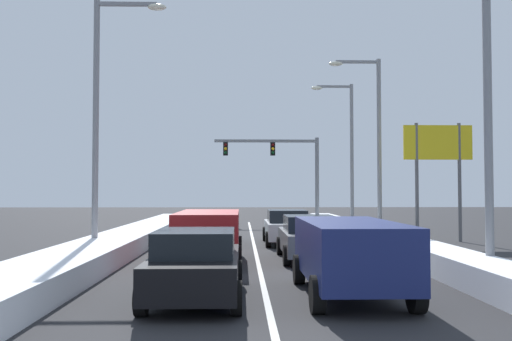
{
  "coord_description": "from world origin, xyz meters",
  "views": [
    {
      "loc": [
        -0.54,
        -5.7,
        2.35
      ],
      "look_at": [
        0.22,
        23.45,
        3.43
      ],
      "focal_mm": 38.7,
      "sensor_mm": 36.0,
      "label": 1
    }
  ],
  "objects": [
    {
      "name": "snow_bank_right_shoulder",
      "position": [
        5.3,
        16.95,
        0.34
      ],
      "size": [
        1.42,
        37.3,
        0.67
      ],
      "primitive_type": "cube",
      "color": "white",
      "rests_on": "ground"
    },
    {
      "name": "street_lamp_left_mid",
      "position": [
        -5.55,
        14.49,
        5.53
      ],
      "size": [
        2.66,
        0.36,
        9.38
      ],
      "color": "gray",
      "rests_on": "ground"
    },
    {
      "name": "lane_stripe_between_right_lane_and_center_lane",
      "position": [
        -0.0,
        16.95,
        0.0
      ],
      "size": [
        0.14,
        37.3,
        0.01
      ],
      "primitive_type": "cube",
      "color": "silver",
      "rests_on": "ground"
    },
    {
      "name": "street_lamp_right_mid",
      "position": [
        6.12,
        22.04,
        5.37
      ],
      "size": [
        2.66,
        0.36,
        9.08
      ],
      "color": "gray",
      "rests_on": "ground"
    },
    {
      "name": "sedan_green_center_lane_third",
      "position": [
        -1.9,
        18.09,
        0.76
      ],
      "size": [
        2.0,
        4.5,
        1.51
      ],
      "color": "#1E5633",
      "rests_on": "ground"
    },
    {
      "name": "suv_red_center_lane_second",
      "position": [
        -1.61,
        12.38,
        1.02
      ],
      "size": [
        2.16,
        4.9,
        1.67
      ],
      "color": "maroon",
      "rests_on": "ground"
    },
    {
      "name": "street_lamp_right_far",
      "position": [
        6.08,
        28.82,
        5.38
      ],
      "size": [
        2.66,
        0.36,
        9.11
      ],
      "color": "gray",
      "rests_on": "ground"
    },
    {
      "name": "sedan_black_center_lane_nearest",
      "position": [
        -1.53,
        6.28,
        0.76
      ],
      "size": [
        2.0,
        4.5,
        1.51
      ],
      "color": "black",
      "rests_on": "ground"
    },
    {
      "name": "traffic_light_gantry",
      "position": [
        2.57,
        33.9,
        4.5
      ],
      "size": [
        7.54,
        0.47,
        6.2
      ],
      "color": "slate",
      "rests_on": "ground"
    },
    {
      "name": "snow_bank_left_shoulder",
      "position": [
        -5.3,
        16.95,
        0.32
      ],
      "size": [
        2.11,
        37.3,
        0.65
      ],
      "primitive_type": "cube",
      "color": "white",
      "rests_on": "ground"
    },
    {
      "name": "suv_navy_right_lane_nearest",
      "position": [
        1.86,
        6.55,
        1.02
      ],
      "size": [
        2.16,
        4.9,
        1.67
      ],
      "color": "navy",
      "rests_on": "ground"
    },
    {
      "name": "roadside_sign_right",
      "position": [
        8.57,
        19.58,
        4.02
      ],
      "size": [
        3.2,
        0.16,
        5.5
      ],
      "color": "#59595B",
      "rests_on": "ground"
    },
    {
      "name": "ground_plane",
      "position": [
        0.0,
        13.56,
        0.0
      ],
      "size": [
        120.0,
        120.0,
        0.0
      ],
      "primitive_type": "plane",
      "color": "#28282B"
    },
    {
      "name": "sedan_silver_right_lane_third",
      "position": [
        1.46,
        18.75,
        0.76
      ],
      "size": [
        2.0,
        4.5,
        1.51
      ],
      "color": "#B7BABF",
      "rests_on": "ground"
    },
    {
      "name": "sedan_gray_right_lane_second",
      "position": [
        1.77,
        13.09,
        0.76
      ],
      "size": [
        2.0,
        4.5,
        1.51
      ],
      "color": "slate",
      "rests_on": "ground"
    },
    {
      "name": "street_lamp_right_near",
      "position": [
        5.55,
        8.48,
        5.14
      ],
      "size": [
        2.66,
        0.36,
        8.66
      ],
      "color": "gray",
      "rests_on": "ground"
    }
  ]
}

